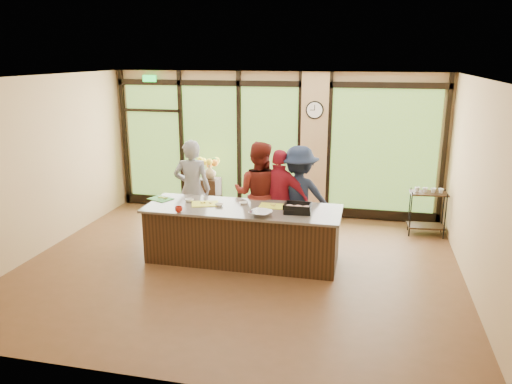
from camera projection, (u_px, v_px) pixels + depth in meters
The scene contains 25 objects.
floor at pixel (238, 267), 8.09m from camera, with size 7.00×7.00×0.00m, color brown.
ceiling at pixel (236, 78), 7.29m from camera, with size 7.00×7.00×0.00m, color white.
back_wall at pixel (274, 144), 10.51m from camera, with size 7.00×7.00×0.00m, color tan.
left_wall at pixel (38, 166), 8.44m from camera, with size 6.00×6.00×0.00m, color tan.
right_wall at pixel (480, 191), 6.94m from camera, with size 6.00×6.00×0.00m, color tan.
window_wall at pixel (281, 150), 10.46m from camera, with size 6.90×0.12×3.00m.
island_base at pixel (243, 235), 8.25m from camera, with size 3.10×1.00×0.88m, color #311D10.
countertop at pixel (243, 209), 8.13m from camera, with size 3.20×1.10×0.04m, color slate.
wall_clock at pixel (315, 110), 10.00m from camera, with size 0.36×0.04×0.36m.
cook_left at pixel (192, 189), 9.18m from camera, with size 0.68×0.44×1.86m, color gray.
cook_midleft at pixel (258, 194), 8.83m from camera, with size 0.91×0.71×1.88m, color maroon.
cook_midright at pixel (280, 199), 8.72m from camera, with size 1.03×0.43×1.76m, color #A8192C.
cook_right at pixel (299, 197), 8.77m from camera, with size 1.17×0.67×1.81m, color #1A2239.
roasting_pan at pixel (298, 210), 7.86m from camera, with size 0.42×0.33×0.07m, color black.
mixing_bowl at pixel (261, 214), 7.68m from camera, with size 0.34×0.34×0.08m, color silver.
cutting_board_left at pixel (161, 199), 8.59m from camera, with size 0.38×0.29×0.01m, color #348E33.
cutting_board_center at pixel (205, 204), 8.30m from camera, with size 0.44×0.33×0.01m, color yellow.
cutting_board_right at pixel (272, 206), 8.18m from camera, with size 0.41×0.31×0.01m, color yellow.
prep_bowl_near at pixel (189, 200), 8.44m from camera, with size 0.15×0.15×0.05m, color white.
prep_bowl_mid at pixel (219, 205), 8.20m from camera, with size 0.13×0.13×0.04m, color white.
prep_bowl_far at pixel (243, 203), 8.30m from camera, with size 0.13×0.13×0.03m, color white.
red_ramekin at pixel (179, 209), 7.87m from camera, with size 0.12×0.12×0.09m, color #A51D10.
flower_stand at pixel (210, 197), 10.62m from camera, with size 0.40×0.40×0.80m, color #311D10.
flower_vase at pixel (210, 172), 10.48m from camera, with size 0.27×0.27×0.28m, color olive.
bar_cart at pixel (427, 207), 9.40m from camera, with size 0.71×0.44×0.92m.
Camera 1 is at (1.94, -7.22, 3.33)m, focal length 35.00 mm.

